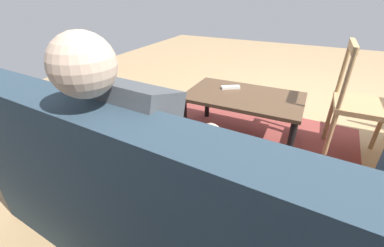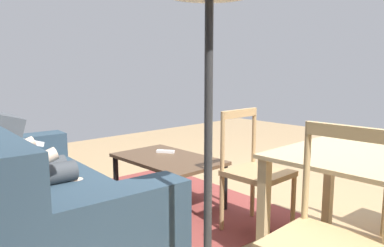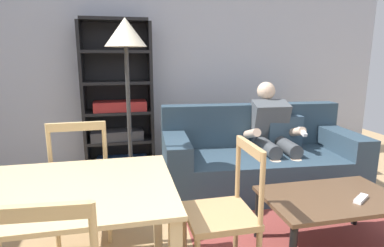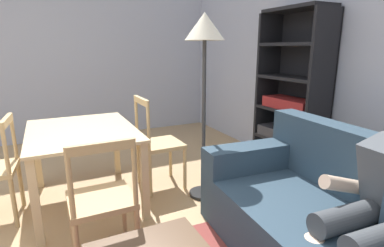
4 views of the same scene
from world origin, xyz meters
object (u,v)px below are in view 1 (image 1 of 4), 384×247
at_px(tv_remote, 231,87).
at_px(dining_chair_facing_couch, 360,105).
at_px(couch, 184,197).
at_px(coffee_table, 244,101).
at_px(person_lounging, 146,148).

relative_size(tv_remote, dining_chair_facing_couch, 0.19).
xyz_separation_m(couch, coffee_table, (0.04, -1.20, 0.05)).
xyz_separation_m(coffee_table, tv_remote, (0.16, -0.10, 0.07)).
distance_m(person_lounging, coffee_table, 1.27).
relative_size(person_lounging, coffee_table, 1.16).
bearing_deg(person_lounging, coffee_table, -96.31).
bearing_deg(dining_chair_facing_couch, couch, 57.87).
relative_size(couch, tv_remote, 12.54).
bearing_deg(tv_remote, coffee_table, 23.71).
bearing_deg(coffee_table, dining_chair_facing_couch, -171.50).
xyz_separation_m(couch, tv_remote, (0.19, -1.31, 0.12)).
xyz_separation_m(person_lounging, dining_chair_facing_couch, (-1.01, -1.38, -0.14)).
xyz_separation_m(person_lounging, tv_remote, (0.02, -1.35, -0.15)).
height_order(coffee_table, tv_remote, tv_remote).
bearing_deg(coffee_table, tv_remote, -33.05).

